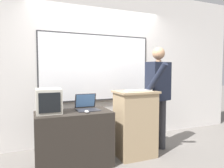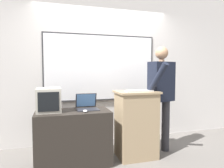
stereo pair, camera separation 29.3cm
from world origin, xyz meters
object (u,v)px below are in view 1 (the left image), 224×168
Objects in this scene: side_desk at (74,139)px; computer_mouse_by_laptop at (87,112)px; crt_monitor at (49,101)px; wireless_keyboard at (138,91)px; lectern_podium at (135,123)px; person_presenter at (158,91)px; laptop at (87,105)px.

computer_mouse_by_laptop reaches higher than side_desk.
crt_monitor is (-0.32, 0.06, 0.55)m from side_desk.
wireless_keyboard is 0.86m from computer_mouse_by_laptop.
wireless_keyboard is at bearing -72.22° from lectern_podium.
person_presenter reaches higher than wireless_keyboard.
crt_monitor is (-1.74, 0.02, -0.06)m from person_presenter.
crt_monitor is at bearing 164.47° from person_presenter.
person_presenter reaches higher than laptop.
laptop reaches higher than computer_mouse_by_laptop.
lectern_podium is 0.59× the size of person_presenter.
person_presenter reaches higher than lectern_podium.
person_presenter is (0.46, 0.05, 0.48)m from lectern_podium.
wireless_keyboard is (0.97, -0.08, 0.65)m from side_desk.
lectern_podium is at bearing -1.34° from side_desk.
laptop is at bearing 75.95° from computer_mouse_by_laptop.
person_presenter reaches higher than computer_mouse_by_laptop.
side_desk is at bearing -155.55° from laptop.
laptop is (0.21, 0.10, 0.45)m from side_desk.
crt_monitor is at bearing -175.72° from laptop.
lectern_podium is 0.52m from wireless_keyboard.
crt_monitor is at bearing 173.94° from wireless_keyboard.
lectern_podium reaches higher than side_desk.
laptop is at bearing 24.45° from side_desk.
side_desk is 0.64m from crt_monitor.
laptop is at bearing 4.28° from crt_monitor.
side_desk is at bearing -9.89° from crt_monitor.
person_presenter is 5.42× the size of laptop.
side_desk is at bearing 175.23° from wireless_keyboard.
computer_mouse_by_laptop is (-0.82, -0.06, -0.25)m from wireless_keyboard.
laptop is 3.18× the size of computer_mouse_by_laptop.
side_desk is 2.43× the size of wireless_keyboard.
person_presenter is at bearing -3.02° from laptop.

